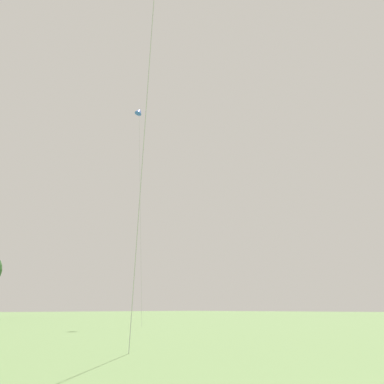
% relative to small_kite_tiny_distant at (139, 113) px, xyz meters
% --- Properties ---
extents(small_kite_tiny_distant, '(0.83, 1.64, 18.14)m').
position_rel_small_kite_tiny_distant_xyz_m(small_kite_tiny_distant, '(0.00, 0.00, 0.00)').
color(small_kite_tiny_distant, blue).
rests_on(small_kite_tiny_distant, ground).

